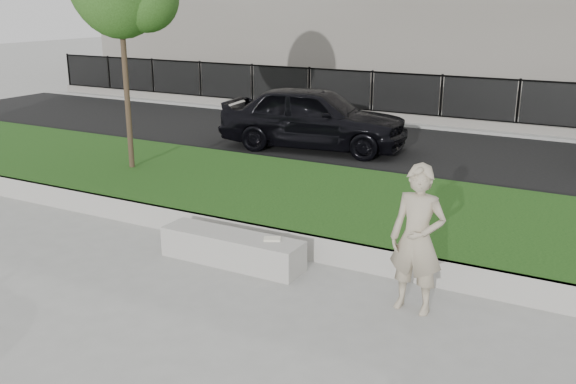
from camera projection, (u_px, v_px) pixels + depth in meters
The scene contains 10 objects.
ground at pixel (239, 278), 8.95m from camera, with size 90.00×90.00×0.00m, color gray.
grass_bank at pixel (330, 206), 11.41m from camera, with size 34.00×4.00×0.40m, color black.
grass_kerb at pixel (276, 241), 9.77m from camera, with size 34.00×0.08×0.40m, color #A29F97.
street at pixel (423, 153), 16.09m from camera, with size 34.00×7.00×0.04m, color black.
far_pavement at pixel (467, 123), 19.85m from camera, with size 34.00×3.00×0.12m, color gray.
iron_fence at pixel (460, 112), 18.87m from camera, with size 32.00×0.30×1.50m.
stone_bench at pixel (232, 249), 9.40m from camera, with size 2.20×0.55×0.45m, color #A29F97.
man at pixel (417, 240), 7.77m from camera, with size 0.68×0.45×1.87m, color tan.
book at pixel (272, 239), 9.11m from camera, with size 0.24×0.17×0.03m, color white.
car_dark at pixel (314, 117), 16.30m from camera, with size 1.91×4.76×1.62m, color black.
Camera 1 is at (4.55, -6.89, 3.73)m, focal length 40.00 mm.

